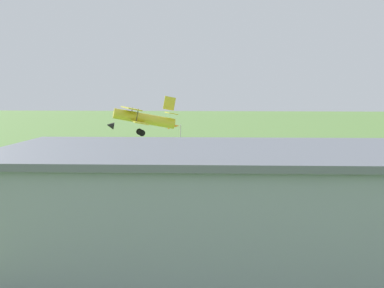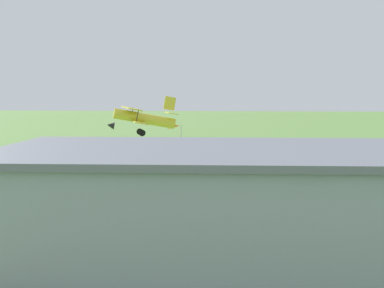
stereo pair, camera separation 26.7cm
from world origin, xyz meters
TOP-DOWN VIEW (x-y plane):
  - ground_plane at (0.00, 0.00)m, footprint 400.00×400.00m
  - hangar at (-5.58, 27.99)m, footprint 33.84×16.03m
  - biplane at (7.70, 3.40)m, footprint 7.09×7.52m
  - car_black at (11.29, 13.11)m, footprint 2.53×4.59m
  - car_yellow at (17.85, 13.29)m, footprint 1.96×4.65m
  - person_by_parked_cars at (-1.26, 9.78)m, footprint 0.49×0.49m
  - windsock at (4.86, -0.56)m, footprint 1.47×1.20m

SIDE VIEW (x-z plane):
  - ground_plane at x=0.00m, z-range 0.00..0.00m
  - person_by_parked_cars at x=-1.26m, z-range -0.01..1.60m
  - car_black at x=11.29m, z-range 0.04..1.66m
  - car_yellow at x=17.85m, z-range 0.04..1.67m
  - hangar at x=-5.58m, z-range 0.01..5.59m
  - windsock at x=4.86m, z-range 2.04..7.41m
  - biplane at x=7.70m, z-range 4.13..8.04m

